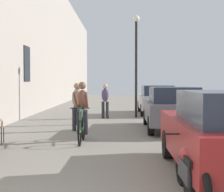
% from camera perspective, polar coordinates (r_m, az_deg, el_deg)
% --- Properties ---
extents(building_facade_left, '(0.54, 68.00, 9.02)m').
position_cam_1_polar(building_facade_left, '(18.06, -14.30, 11.12)').
color(building_facade_left, gray).
rests_on(building_facade_left, ground_plane).
extents(cyclist_on_bicycle, '(0.52, 1.76, 1.74)m').
position_cam_1_polar(cyclist_on_bicycle, '(10.11, -4.85, -2.80)').
color(cyclist_on_bicycle, black).
rests_on(cyclist_on_bicycle, ground_plane).
extents(pedestrian_near, '(0.37, 0.29, 1.67)m').
position_cam_1_polar(pedestrian_near, '(12.34, -5.67, -1.28)').
color(pedestrian_near, '#26262D').
rests_on(pedestrian_near, ground_plane).
extents(pedestrian_mid, '(0.36, 0.28, 1.59)m').
position_cam_1_polar(pedestrian_mid, '(14.13, -5.48, -1.03)').
color(pedestrian_mid, '#26262D').
rests_on(pedestrian_mid, ground_plane).
extents(pedestrian_far, '(0.35, 0.25, 1.63)m').
position_cam_1_polar(pedestrian_far, '(16.55, -1.11, -0.47)').
color(pedestrian_far, '#26262D').
rests_on(pedestrian_far, ground_plane).
extents(street_lamp, '(0.32, 0.32, 4.90)m').
position_cam_1_polar(street_lamp, '(17.14, 3.91, 6.94)').
color(street_lamp, black).
rests_on(street_lamp, ground_plane).
extents(parked_car_second, '(1.92, 4.36, 1.53)m').
position_cam_1_polar(parked_car_second, '(12.70, 9.56, -1.87)').
color(parked_car_second, '#595960').
rests_on(parked_car_second, ground_plane).
extents(parked_car_third, '(1.86, 4.31, 1.53)m').
position_cam_1_polar(parked_car_third, '(19.05, 7.14, -0.51)').
color(parked_car_third, '#B7B7BC').
rests_on(parked_car_third, ground_plane).
extents(parked_motorcycle, '(0.62, 2.15, 0.92)m').
position_cam_1_polar(parked_motorcycle, '(5.37, 12.57, -11.69)').
color(parked_motorcycle, black).
rests_on(parked_motorcycle, ground_plane).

